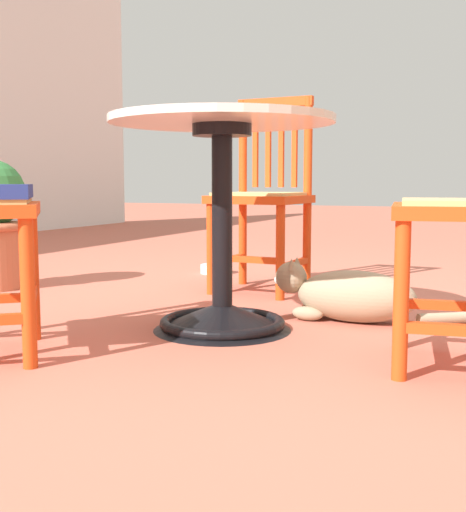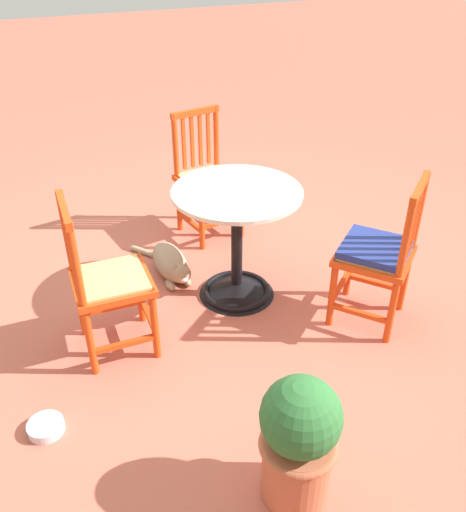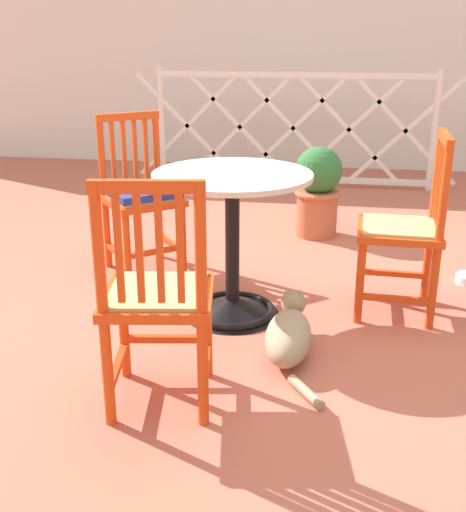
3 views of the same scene
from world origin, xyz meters
The scene contains 9 objects.
ground_plane centered at (0.00, 0.00, 0.00)m, with size 24.00×24.00×0.00m, color #BC604C.
building_wall_backdrop centered at (0.00, 3.91, 1.40)m, with size 10.00×0.20×2.80m, color white.
lattice_fence_panel centered at (0.00, 2.96, 0.52)m, with size 2.90×0.06×1.04m.
cafe_table centered at (-0.09, 0.10, 0.28)m, with size 0.76×0.76×0.73m.
orange_chair_at_corner centered at (-0.71, 0.65, 0.45)m, with size 0.56×0.56×0.91m.
orange_chair_by_planter centered at (-0.23, -0.73, 0.43)m, with size 0.46×0.46×0.91m.
orange_chair_tucked_in centered at (0.74, 0.27, 0.43)m, with size 0.42×0.42×0.91m.
tabby_cat centered at (0.22, -0.26, 0.10)m, with size 0.28×0.73×0.23m.
terracotta_planter centered at (0.28, 1.48, 0.33)m, with size 0.32×0.32×0.62m.
Camera 3 is at (0.38, -2.77, 1.37)m, focal length 44.32 mm.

